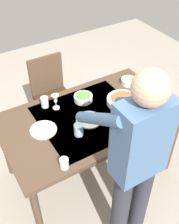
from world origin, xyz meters
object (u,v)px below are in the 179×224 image
(person_server, at_px, (136,160))
(water_cup_near_left, at_px, (45,102))
(water_cup_far_left, at_px, (64,163))
(serving_bowl_pasta, at_px, (123,101))
(chair_near, at_px, (51,90))
(wine_glass_left, at_px, (153,96))
(wine_glass_right, at_px, (55,99))
(dinner_plate_far, at_px, (43,130))
(dining_table, at_px, (90,122))
(water_cup_near_right, at_px, (79,130))
(side_bowl_bread, at_px, (129,81))
(side_bowl_salad, at_px, (83,97))
(wine_bottle, at_px, (145,88))
(dinner_plate_near, at_px, (89,120))

(person_server, xyz_separation_m, water_cup_near_left, (0.22, -1.07, -0.14))
(water_cup_far_left, height_order, serving_bowl_pasta, water_cup_far_left)
(chair_near, distance_m, wine_glass_left, 1.23)
(wine_glass_right, xyz_separation_m, dinner_plate_far, (0.22, 0.21, -0.10))
(dining_table, distance_m, dinner_plate_far, 0.44)
(chair_near, relative_size, water_cup_near_right, 8.47)
(side_bowl_bread, bearing_deg, serving_bowl_pasta, 43.54)
(person_server, height_order, side_bowl_bread, person_server)
(side_bowl_salad, height_order, side_bowl_bread, same)
(wine_bottle, relative_size, wine_glass_right, 1.96)
(dining_table, distance_m, wine_bottle, 0.63)
(serving_bowl_pasta, bearing_deg, wine_bottle, 174.53)
(wine_glass_left, xyz_separation_m, serving_bowl_pasta, (0.22, -0.16, -0.07))
(water_cup_near_left, bearing_deg, dinner_plate_far, 63.23)
(side_bowl_bread, xyz_separation_m, dinner_plate_far, (1.05, 0.18, -0.03))
(dining_table, height_order, wine_glass_left, wine_glass_left)
(wine_bottle, relative_size, side_bowl_bread, 1.85)
(wine_glass_right, bearing_deg, side_bowl_bread, 178.09)
(person_server, distance_m, wine_glass_right, 1.00)
(person_server, relative_size, wine_glass_left, 11.19)
(water_cup_far_left, relative_size, dinner_plate_near, 0.38)
(dinner_plate_far, bearing_deg, wine_glass_right, -136.56)
(person_server, bearing_deg, wine_glass_right, -82.10)
(chair_near, distance_m, water_cup_far_left, 1.36)
(water_cup_near_right, bearing_deg, wine_bottle, -171.21)
(dining_table, bearing_deg, wine_glass_right, -51.17)
(chair_near, xyz_separation_m, side_bowl_bread, (-0.62, 0.62, 0.28))
(water_cup_near_left, relative_size, side_bowl_salad, 0.58)
(water_cup_near_right, relative_size, water_cup_far_left, 1.22)
(dinner_plate_near, bearing_deg, serving_bowl_pasta, -174.45)
(dining_table, relative_size, dinner_plate_near, 6.95)
(dining_table, height_order, water_cup_near_left, water_cup_near_left)
(side_bowl_salad, height_order, dinner_plate_near, side_bowl_salad)
(water_cup_far_left, bearing_deg, serving_bowl_pasta, -154.53)
(dinner_plate_far, bearing_deg, water_cup_near_right, 140.39)
(person_server, xyz_separation_m, dinner_plate_far, (0.36, -0.78, -0.18))
(serving_bowl_pasta, xyz_separation_m, dinner_plate_far, (0.80, -0.05, -0.03))
(wine_glass_left, distance_m, side_bowl_salad, 0.66)
(serving_bowl_pasta, bearing_deg, dinner_plate_near, 5.55)
(dining_table, relative_size, water_cup_near_right, 14.88)
(dinner_plate_far, bearing_deg, water_cup_far_left, 86.99)
(chair_near, relative_size, water_cup_near_left, 8.78)
(wine_bottle, xyz_separation_m, dinner_plate_far, (1.03, -0.07, -0.10))
(dining_table, distance_m, person_server, 0.78)
(person_server, xyz_separation_m, water_cup_far_left, (0.38, -0.34, -0.15))
(water_cup_far_left, distance_m, dinner_plate_near, 0.55)
(serving_bowl_pasta, height_order, side_bowl_bread, same)
(chair_near, height_order, wine_glass_left, wine_glass_left)
(dining_table, xyz_separation_m, dinner_plate_near, (0.03, 0.04, 0.08))
(wine_bottle, height_order, wine_glass_right, wine_bottle)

